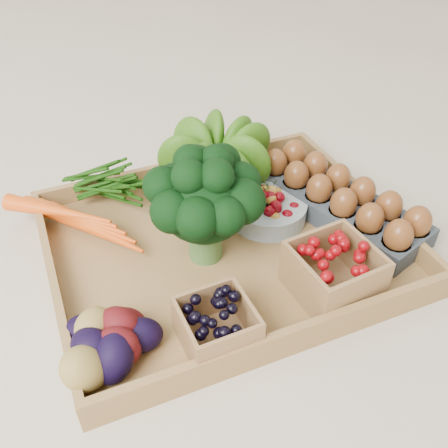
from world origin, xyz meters
name	(u,v)px	position (x,y,z in m)	size (l,w,h in m)	color
ground	(224,252)	(0.00, 0.00, 0.00)	(4.00, 4.00, 0.00)	beige
tray	(224,248)	(0.00, 0.00, 0.01)	(0.55, 0.45, 0.01)	olive
carrots	(82,222)	(-0.21, 0.12, 0.04)	(0.20, 0.14, 0.05)	#EF520F
lettuce	(218,156)	(0.05, 0.15, 0.09)	(0.14, 0.14, 0.14)	#224E0C
broccoli	(205,222)	(-0.04, -0.01, 0.08)	(0.18, 0.18, 0.14)	black
cherry_bowl	(268,210)	(0.10, 0.04, 0.03)	(0.13, 0.13, 0.04)	#8C9EA5
egg_carton	(338,206)	(0.22, 0.00, 0.03)	(0.11, 0.32, 0.04)	#3C444C
potatoes	(105,333)	(-0.22, -0.14, 0.06)	(0.14, 0.14, 0.08)	#420A0D
punnet_blackberry	(217,326)	(-0.08, -0.17, 0.05)	(0.09, 0.09, 0.06)	black
punnet_raspberry	(333,272)	(0.11, -0.15, 0.05)	(0.11, 0.11, 0.08)	#710508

